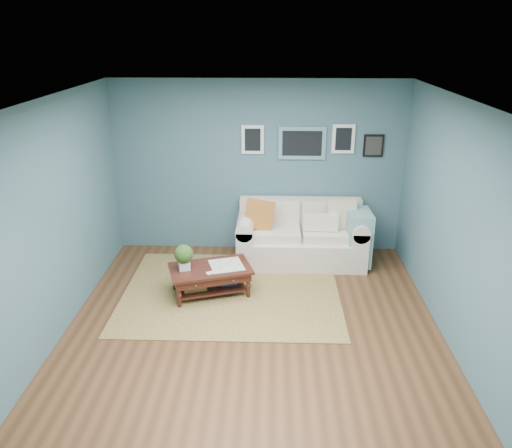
{
  "coord_description": "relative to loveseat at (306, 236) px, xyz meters",
  "views": [
    {
      "loc": [
        0.2,
        -5.03,
        3.4
      ],
      "look_at": [
        0.01,
        1.0,
        1.01
      ],
      "focal_mm": 35.0,
      "sensor_mm": 36.0,
      "label": 1
    }
  ],
  "objects": [
    {
      "name": "coffee_table",
      "position": [
        -1.41,
        -1.11,
        -0.08
      ],
      "size": [
        1.21,
        0.92,
        0.75
      ],
      "rotation": [
        0.0,
        0.0,
        0.31
      ],
      "color": "black",
      "rests_on": "ground"
    },
    {
      "name": "area_rug",
      "position": [
        -1.08,
        -1.04,
        -0.41
      ],
      "size": [
        2.93,
        2.35,
        0.01
      ],
      "primitive_type": "cube",
      "color": "brown",
      "rests_on": "ground"
    },
    {
      "name": "room_shell",
      "position": [
        -0.73,
        -1.97,
        0.94
      ],
      "size": [
        5.0,
        5.02,
        2.7
      ],
      "color": "brown",
      "rests_on": "ground"
    },
    {
      "name": "loveseat",
      "position": [
        0.0,
        0.0,
        0.0
      ],
      "size": [
        1.99,
        0.9,
        1.02
      ],
      "color": "#F0E2CC",
      "rests_on": "ground"
    }
  ]
}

